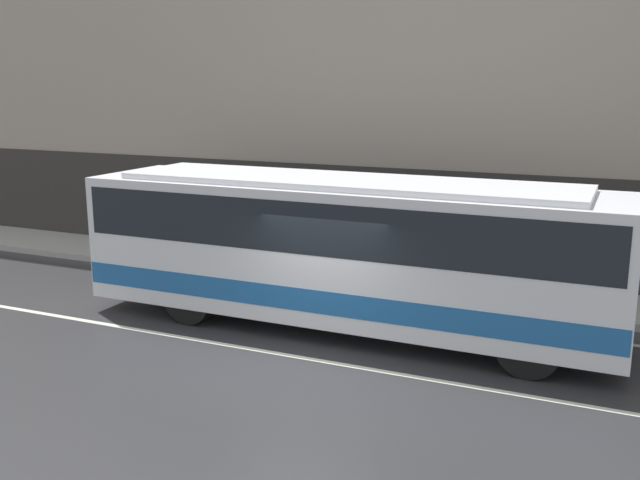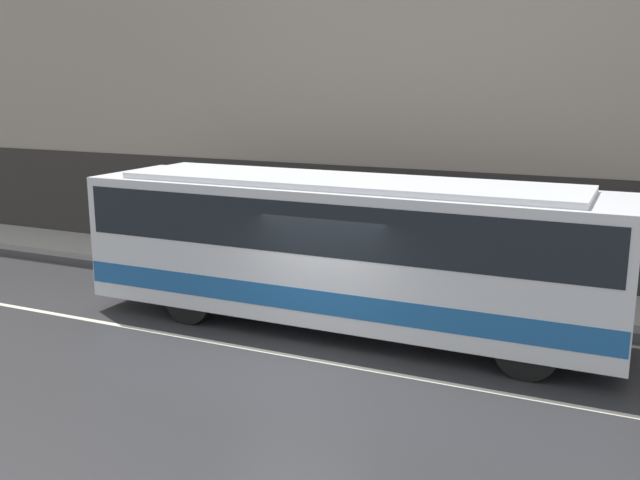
# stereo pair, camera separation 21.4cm
# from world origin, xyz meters

# --- Properties ---
(ground_plane) EXTENTS (60.00, 60.00, 0.00)m
(ground_plane) POSITION_xyz_m (0.00, 0.00, 0.00)
(ground_plane) COLOR #2D2D30
(sidewalk) EXTENTS (60.00, 2.25, 0.17)m
(sidewalk) POSITION_xyz_m (0.00, 5.12, 0.09)
(sidewalk) COLOR #A09E99
(sidewalk) RESTS_ON ground_plane
(building_facade) EXTENTS (60.00, 0.35, 13.75)m
(building_facade) POSITION_xyz_m (0.00, 6.39, 6.66)
(building_facade) COLOR gray
(building_facade) RESTS_ON ground_plane
(lane_stripe) EXTENTS (54.00, 0.14, 0.01)m
(lane_stripe) POSITION_xyz_m (0.00, 0.00, 0.00)
(lane_stripe) COLOR beige
(lane_stripe) RESTS_ON ground_plane
(transit_bus) EXTENTS (10.88, 2.60, 3.08)m
(transit_bus) POSITION_xyz_m (-0.08, 1.90, 1.74)
(transit_bus) COLOR silver
(transit_bus) RESTS_ON ground_plane
(pedestrian_waiting) EXTENTS (0.36, 0.36, 1.52)m
(pedestrian_waiting) POSITION_xyz_m (0.45, 5.59, 0.87)
(pedestrian_waiting) COLOR maroon
(pedestrian_waiting) RESTS_ON sidewalk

